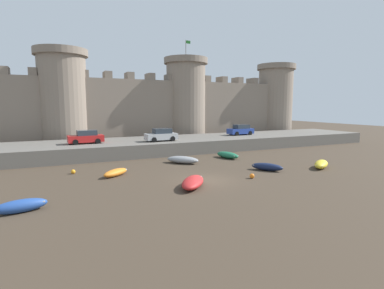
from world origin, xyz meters
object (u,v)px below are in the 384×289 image
rowboat_foreground_right (21,206)px  car_quay_centre_west (86,137)px  rowboat_foreground_centre (267,167)px  rowboat_near_channel_left (321,164)px  car_quay_west (161,135)px  car_quay_centre_east (241,130)px  mooring_buoy_mid_mud (252,176)px  mooring_buoy_near_shore (73,172)px  rowboat_foreground_left (183,160)px  rowboat_midflat_left (193,182)px  rowboat_midflat_centre (116,172)px  rowboat_near_channel_right (228,155)px

rowboat_foreground_right → car_quay_centre_west: 19.40m
rowboat_foreground_centre → rowboat_foreground_right: rowboat_foreground_right is taller
rowboat_near_channel_left → car_quay_west: car_quay_west is taller
car_quay_west → car_quay_centre_east: 14.20m
mooring_buoy_mid_mud → car_quay_west: car_quay_west is taller
rowboat_foreground_right → mooring_buoy_near_shore: bearing=70.1°
rowboat_foreground_left → car_quay_centre_east: bearing=34.8°
rowboat_foreground_centre → rowboat_midflat_left: 9.31m
mooring_buoy_mid_mud → rowboat_foreground_right: bearing=-176.4°
rowboat_foreground_right → mooring_buoy_near_shore: rowboat_foreground_right is taller
rowboat_midflat_centre → car_quay_west: 13.01m
rowboat_near_channel_right → car_quay_west: car_quay_west is taller
car_quay_centre_west → rowboat_foreground_right: bearing=-106.6°
rowboat_near_channel_left → mooring_buoy_near_shore: 24.05m
car_quay_centre_west → car_quay_centre_east: bearing=2.8°
rowboat_near_channel_left → rowboat_near_channel_right: bearing=122.3°
car_quay_centre_east → mooring_buoy_mid_mud: bearing=-121.4°
car_quay_centre_east → car_quay_west: bearing=-169.7°
car_quay_centre_east → rowboat_near_channel_left: bearing=-97.7°
rowboat_midflat_left → mooring_buoy_near_shore: 11.88m
mooring_buoy_near_shore → mooring_buoy_mid_mud: size_ratio=0.97×
rowboat_midflat_left → car_quay_centre_west: bearing=108.6°
rowboat_foreground_right → car_quay_west: 22.57m
rowboat_near_channel_right → car_quay_centre_east: car_quay_centre_east is taller
rowboat_midflat_centre → mooring_buoy_mid_mud: size_ratio=6.77×
rowboat_foreground_right → mooring_buoy_mid_mud: 17.32m
rowboat_near_channel_right → car_quay_west: 9.12m
car_quay_west → car_quay_centre_east: bearing=10.3°
mooring_buoy_mid_mud → rowboat_near_channel_left: bearing=4.0°
rowboat_midflat_centre → rowboat_foreground_centre: bearing=-15.6°
rowboat_near_channel_left → rowboat_foreground_centre: bearing=166.6°
rowboat_foreground_right → mooring_buoy_mid_mud: (17.29, 1.09, -0.19)m
mooring_buoy_near_shore → car_quay_centre_east: 27.25m
car_quay_centre_west → rowboat_midflat_centre: bearing=-83.7°
rowboat_near_channel_right → car_quay_west: bearing=132.4°
rowboat_foreground_right → rowboat_near_channel_right: 23.15m
rowboat_near_channel_left → rowboat_midflat_left: 14.73m
rowboat_midflat_left → rowboat_foreground_left: 9.61m
rowboat_midflat_left → car_quay_west: car_quay_west is taller
rowboat_foreground_right → rowboat_midflat_centre: bearing=45.5°
car_quay_centre_west → mooring_buoy_near_shore: bearing=-103.0°
rowboat_near_channel_right → mooring_buoy_mid_mud: bearing=-109.5°
rowboat_foreground_centre → rowboat_foreground_right: 20.72m
rowboat_midflat_left → car_quay_centre_east: size_ratio=0.94×
rowboat_foreground_left → car_quay_west: size_ratio=0.87×
mooring_buoy_mid_mud → car_quay_centre_west: size_ratio=0.10×
mooring_buoy_near_shore → car_quay_west: car_quay_west is taller
rowboat_midflat_left → car_quay_centre_east: bearing=47.8°
rowboat_foreground_right → rowboat_near_channel_left: bearing=3.7°
car_quay_centre_west → car_quay_centre_east: size_ratio=1.00×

